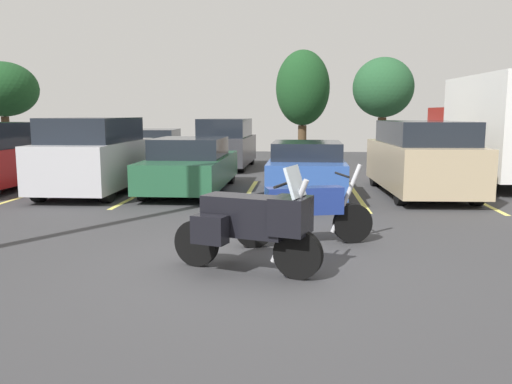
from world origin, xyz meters
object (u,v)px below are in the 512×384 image
motorcycle_touring (252,222)px  car_far_champagne (156,148)px  car_blue (307,169)px  motorcycle_second (305,210)px  car_green (191,166)px  car_tan (421,158)px  car_far_charcoal (226,144)px  car_silver (95,156)px  box_truck (499,129)px

motorcycle_touring → car_far_champagne: 14.32m
car_blue → motorcycle_second: bearing=-91.0°
motorcycle_touring → car_green: bearing=107.6°
car_tan → car_far_champagne: bearing=143.3°
car_far_champagne → car_tan: bearing=-36.7°
motorcycle_touring → motorcycle_second: (0.71, 1.54, -0.11)m
car_blue → car_far_charcoal: 7.40m
car_silver → box_truck: 11.43m
motorcycle_touring → car_tan: car_tan is taller
motorcycle_touring → car_green: 7.47m
motorcycle_second → car_blue: car_blue is taller
motorcycle_second → car_far_champagne: (-5.66, 11.90, 0.17)m
car_silver → box_truck: bearing=13.5°
car_tan → box_truck: size_ratio=0.77×
motorcycle_touring → car_far_charcoal: bearing=99.3°
car_green → box_truck: box_truck is taller
car_tan → car_far_champagne: 10.80m
car_far_charcoal → box_truck: 9.44m
car_green → box_truck: bearing=14.0°
motorcycle_touring → car_silver: size_ratio=0.47×
car_far_charcoal → box_truck: box_truck is taller
car_silver → car_far_champagne: bearing=92.1°
car_tan → motorcycle_touring: bearing=-118.0°
motorcycle_touring → car_far_charcoal: size_ratio=0.46×
car_far_charcoal → car_green: bearing=-90.9°
car_far_charcoal → car_far_champagne: bearing=175.0°
car_far_champagne → box_truck: size_ratio=0.74×
car_green → car_blue: 3.14m
motorcycle_second → car_far_champagne: size_ratio=0.48×
car_silver → car_green: (2.44, 0.49, -0.29)m
motorcycle_touring → motorcycle_second: bearing=65.2°
car_blue → car_far_champagne: 9.07m
car_green → motorcycle_second: bearing=-62.0°
motorcycle_second → car_far_champagne: car_far_champagne is taller
motorcycle_touring → car_far_champagne: size_ratio=0.44×
motorcycle_second → box_truck: bearing=53.7°
motorcycle_second → car_tan: bearing=61.2°
motorcycle_touring → car_far_champagne: bearing=110.2°
motorcycle_touring → box_truck: 11.32m
motorcycle_second → car_tan: 6.23m
car_green → car_far_champagne: bearing=113.0°
car_tan → car_silver: bearing=-177.5°
car_far_champagne → box_truck: bearing=-20.1°
motorcycle_touring → car_silver: 8.13m
motorcycle_second → car_far_champagne: 13.18m
motorcycle_second → car_tan: size_ratio=0.46×
car_far_charcoal → car_blue: bearing=-66.4°
car_green → car_tan: (5.97, -0.13, 0.26)m
car_green → car_tan: size_ratio=1.01×
car_green → car_blue: size_ratio=1.07×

